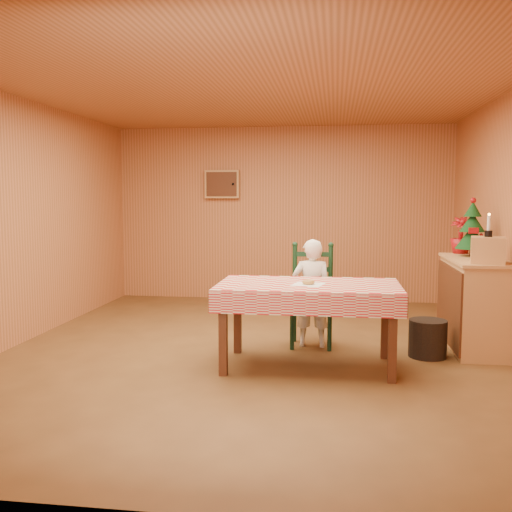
{
  "coord_description": "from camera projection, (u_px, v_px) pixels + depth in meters",
  "views": [
    {
      "loc": [
        0.81,
        -5.57,
        1.55
      ],
      "look_at": [
        0.0,
        0.2,
        0.95
      ],
      "focal_mm": 40.0,
      "sensor_mm": 36.0,
      "label": 1
    }
  ],
  "objects": [
    {
      "name": "napkin",
      "position": [
        308.0,
        284.0,
        5.12
      ],
      "size": [
        0.31,
        0.31,
        0.0
      ],
      "primitive_type": "cube",
      "rotation": [
        0.0,
        0.0,
        -0.24
      ],
      "color": "white",
      "rests_on": "dining_table"
    },
    {
      "name": "dining_table",
      "position": [
        309.0,
        293.0,
        5.18
      ],
      "size": [
        1.66,
        0.96,
        0.77
      ],
      "color": "#522916",
      "rests_on": "ground"
    },
    {
      "name": "seated_child",
      "position": [
        312.0,
        293.0,
        5.91
      ],
      "size": [
        0.41,
        0.27,
        1.12
      ],
      "primitive_type": "imported",
      "rotation": [
        0.0,
        0.0,
        3.14
      ],
      "color": "white",
      "rests_on": "ground"
    },
    {
      "name": "crate",
      "position": [
        488.0,
        250.0,
        5.38
      ],
      "size": [
        0.36,
        0.36,
        0.25
      ],
      "primitive_type": "cube",
      "rotation": [
        0.0,
        0.0,
        -0.21
      ],
      "color": "tan",
      "rests_on": "shelf_unit"
    },
    {
      "name": "candle_set",
      "position": [
        489.0,
        230.0,
        5.37
      ],
      "size": [
        0.07,
        0.07,
        0.22
      ],
      "color": "black",
      "rests_on": "crate"
    },
    {
      "name": "cabin_walls",
      "position": [
        260.0,
        172.0,
        6.1
      ],
      "size": [
        5.1,
        6.05,
        2.65
      ],
      "color": "#BC7344",
      "rests_on": "ground"
    },
    {
      "name": "ground",
      "position": [
        253.0,
        351.0,
        5.76
      ],
      "size": [
        6.0,
        6.0,
        0.0
      ],
      "primitive_type": "plane",
      "color": "brown",
      "rests_on": "ground"
    },
    {
      "name": "flower_arrangement",
      "position": [
        461.0,
        235.0,
        6.32
      ],
      "size": [
        0.28,
        0.28,
        0.41
      ],
      "primitive_type": "imported",
      "rotation": [
        0.0,
        0.0,
        -0.25
      ],
      "color": "maroon",
      "rests_on": "shelf_unit"
    },
    {
      "name": "ladder_chair",
      "position": [
        312.0,
        298.0,
        5.98
      ],
      "size": [
        0.44,
        0.4,
        1.08
      ],
      "color": "black",
      "rests_on": "ground"
    },
    {
      "name": "shelf_unit",
      "position": [
        474.0,
        304.0,
        5.84
      ],
      "size": [
        0.54,
        1.24,
        0.93
      ],
      "color": "tan",
      "rests_on": "ground"
    },
    {
      "name": "christmas_tree",
      "position": [
        472.0,
        230.0,
        6.01
      ],
      "size": [
        0.34,
        0.34,
        0.62
      ],
      "color": "#522916",
      "rests_on": "shelf_unit"
    },
    {
      "name": "storage_bin",
      "position": [
        428.0,
        338.0,
        5.55
      ],
      "size": [
        0.46,
        0.46,
        0.36
      ],
      "primitive_type": "cylinder",
      "rotation": [
        0.0,
        0.0,
        0.32
      ],
      "color": "black",
      "rests_on": "ground"
    },
    {
      "name": "donut",
      "position": [
        308.0,
        282.0,
        5.12
      ],
      "size": [
        0.15,
        0.15,
        0.04
      ],
      "primitive_type": "torus",
      "rotation": [
        0.0,
        0.0,
        0.39
      ],
      "color": "#B88942",
      "rests_on": "napkin"
    }
  ]
}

